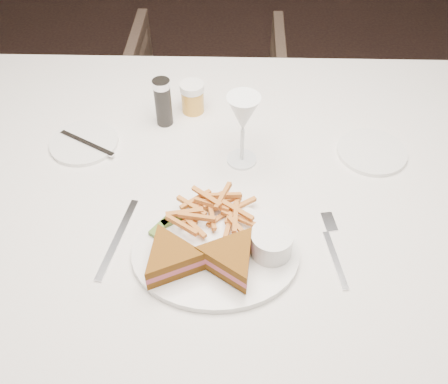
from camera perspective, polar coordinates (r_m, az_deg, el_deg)
name	(u,v)px	position (r m, az deg, el deg)	size (l,w,h in m)	color
ground	(331,321)	(1.78, 12.13, -14.25)	(5.00, 5.00, 0.00)	black
table	(224,286)	(1.37, -0.04, -10.71)	(1.60, 1.07, 0.75)	silver
chair_far	(207,98)	(2.07, -1.93, 10.65)	(0.61, 0.57, 0.62)	#413228
table_setting	(217,204)	(1.00, -0.79, -1.37)	(0.83, 0.66, 0.18)	white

